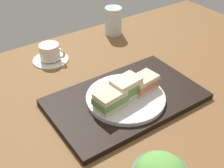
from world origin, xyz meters
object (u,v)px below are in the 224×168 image
at_px(sandwich_middle, 127,89).
at_px(sandwich_far, 142,82).
at_px(sandwich_near, 110,100).
at_px(coffee_cup, 50,54).
at_px(drinking_glass, 113,21).
at_px(sandwich_plate, 127,99).

height_order(sandwich_middle, sandwich_far, sandwich_middle).
distance_m(sandwich_near, coffee_cup, 0.36).
bearing_deg(sandwich_far, drinking_glass, 66.82).
xyz_separation_m(coffee_cup, drinking_glass, (0.30, 0.05, 0.03)).
xyz_separation_m(sandwich_plate, drinking_glass, (0.23, 0.40, 0.03)).
xyz_separation_m(sandwich_far, coffee_cup, (-0.14, 0.34, -0.03)).
relative_size(sandwich_near, coffee_cup, 0.72).
bearing_deg(sandwich_plate, sandwich_near, -171.78).
bearing_deg(coffee_cup, sandwich_plate, -78.23).
bearing_deg(sandwich_middle, sandwich_plate, 90.00).
relative_size(sandwich_near, drinking_glass, 0.82).
relative_size(sandwich_middle, drinking_glass, 0.79).
xyz_separation_m(sandwich_middle, coffee_cup, (-0.07, 0.35, -0.03)).
bearing_deg(sandwich_middle, sandwich_near, -171.78).
relative_size(sandwich_plate, drinking_glass, 2.03).
height_order(sandwich_plate, sandwich_far, sandwich_far).
height_order(sandwich_far, coffee_cup, sandwich_far).
xyz_separation_m(sandwich_plate, sandwich_far, (0.06, 0.01, 0.03)).
bearing_deg(coffee_cup, sandwich_far, -68.37).
bearing_deg(sandwich_middle, drinking_glass, 60.14).
bearing_deg(sandwich_near, drinking_glass, 54.49).
height_order(sandwich_middle, coffee_cup, sandwich_middle).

